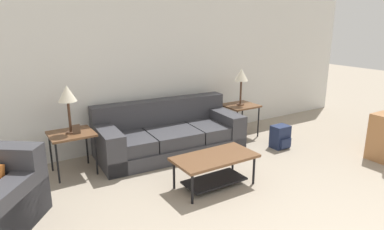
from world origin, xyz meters
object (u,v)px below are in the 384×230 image
Objects in this scene: couch at (169,135)px; table_lamp_left at (67,95)px; side_table_left at (71,137)px; backpack at (280,137)px; side_table_right at (240,108)px; coffee_table at (215,164)px; table_lamp_right at (241,76)px.

table_lamp_left reaches higher than couch.
table_lamp_left reaches higher than side_table_left.
couch is 3.98× the size of side_table_left.
backpack is (3.20, -0.85, -0.35)m from side_table_left.
side_table_right reaches higher than backpack.
coffee_table is 1.61× the size of table_lamp_right.
couch is 6.14× the size of backpack.
table_lamp_left is at bearing 135.96° from coffee_table.
backpack is (1.76, 0.54, -0.12)m from coffee_table.
table_lamp_left is at bearing 165.15° from backpack.
side_table_left is (-1.44, 1.39, 0.23)m from coffee_table.
coffee_table is at bearing -93.01° from couch.
table_lamp_left and table_lamp_right have the same top height.
coffee_table is 2.16m from table_lamp_left.
table_lamp_right is at bearing 0.89° from couch.
side_table_left is 0.89× the size of table_lamp_left.
table_lamp_right reaches higher than side_table_right.
couch is 1.53m from side_table_left.
table_lamp_right is (3.02, 0.00, 0.00)m from table_lamp_left.
side_table_left is at bearing 135.96° from coffee_table.
table_lamp_left reaches higher than side_table_right.
backpack is (0.18, -0.85, -0.35)m from side_table_right.
side_table_left reaches higher than coffee_table.
coffee_table is at bearing -44.04° from table_lamp_left.
side_table_right is 1.54× the size of backpack.
side_table_right is at bearing 102.29° from backpack.
coffee_table is at bearing -162.85° from backpack.
side_table_left is at bearing 180.00° from table_lamp_left.
coffee_table reaches higher than backpack.
table_lamp_right is 1.28m from backpack.
couch reaches higher than backpack.
side_table_left is 3.02m from side_table_right.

